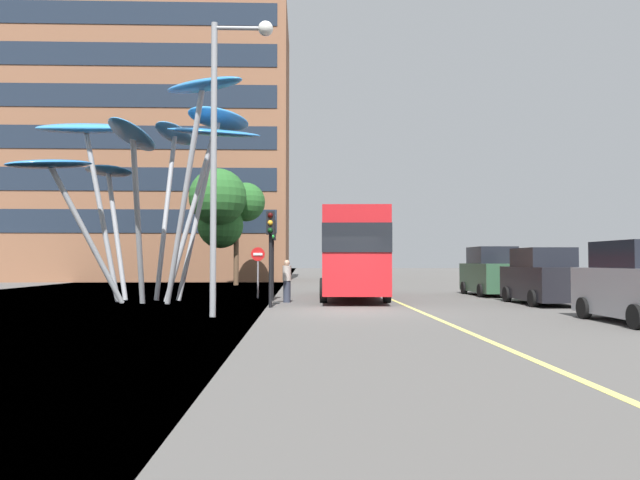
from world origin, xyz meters
name	(u,v)px	position (x,y,z in m)	size (l,w,h in m)	color
ground	(327,313)	(-0.67, 0.00, -0.05)	(120.00, 240.00, 0.10)	#54514F
red_bus	(353,250)	(0.76, 6.83, 2.11)	(3.11, 9.96, 3.87)	red
leaf_sculpture	(150,143)	(-7.49, 4.71, 6.30)	(9.45, 9.03, 8.34)	#9EA0A5
traffic_light_kerb_near	(270,238)	(-2.56, 1.67, 2.42)	(0.28, 0.42, 3.33)	black
traffic_light_kerb_far	(272,242)	(-2.66, 5.29, 2.37)	(0.28, 0.42, 3.26)	black
car_parked_mid	(543,278)	(7.53, 3.02, 0.99)	(2.00, 4.30, 2.10)	black
car_parked_far	(492,273)	(7.44, 8.76, 1.07)	(2.08, 4.43, 2.28)	#2D5138
street_lamp	(227,130)	(-3.66, -1.69, 5.45)	(1.81, 0.44, 8.67)	gray
tree_pavement_near	(224,206)	(-6.64, 20.83, 5.25)	(4.84, 5.27, 7.67)	brown
pedestrian	(287,281)	(-2.05, 4.36, 0.83)	(0.34, 0.34, 1.66)	#2D3342
no_entry_sign	(258,264)	(-3.38, 7.11, 1.49)	(0.60, 0.12, 2.22)	gray
backdrop_building	(155,149)	(-14.10, 32.57, 11.26)	(22.82, 11.48, 22.51)	brown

